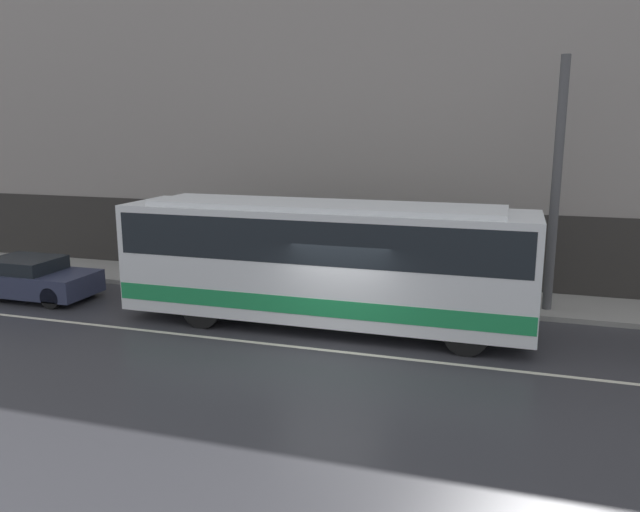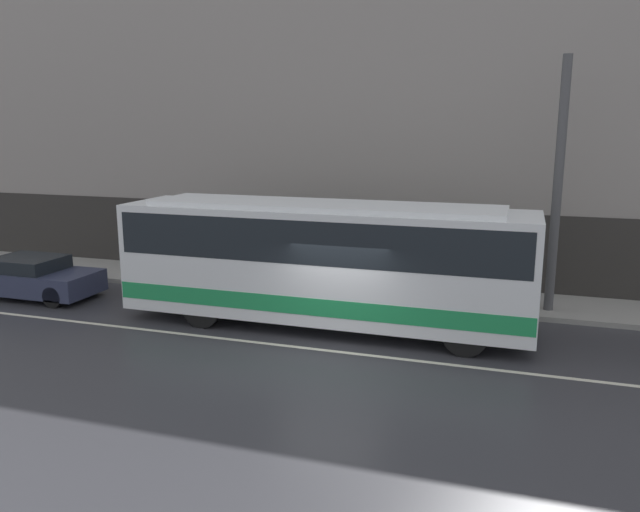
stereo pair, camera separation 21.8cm
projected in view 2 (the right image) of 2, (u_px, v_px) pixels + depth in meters
ground_plane at (332, 351)px, 15.11m from camera, size 60.00×60.00×0.00m
sidewalk at (380, 293)px, 20.06m from camera, size 60.00×2.67×0.15m
building_facade at (393, 134)px, 20.39m from camera, size 60.00×0.35×10.53m
lane_stripe at (332, 351)px, 15.11m from camera, size 54.00×0.14×0.01m
transit_bus at (323, 258)px, 16.61m from camera, size 10.97×2.51×3.37m
sedan_dark_behind at (31, 277)px, 19.82m from camera, size 4.30×1.86×1.27m
utility_pole_near at (558, 187)px, 17.27m from camera, size 0.26×0.26×7.08m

